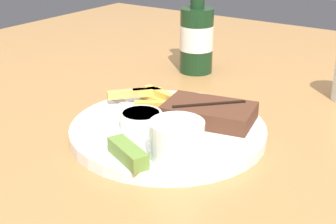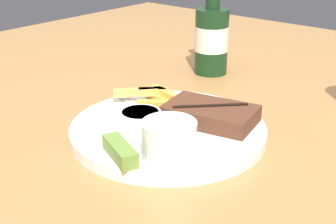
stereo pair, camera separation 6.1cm
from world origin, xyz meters
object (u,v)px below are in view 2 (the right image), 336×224
Objects in this scene: coleslaw_cup at (169,137)px; dipping_sauce_cup at (140,119)px; dinner_plate at (168,130)px; beer_bottle at (212,37)px; steak_portion at (210,114)px; knife_utensil at (192,120)px; pickle_spear at (120,151)px; fork_utensil at (140,108)px.

coleslaw_cup is 0.10m from dipping_sauce_cup.
beer_bottle reaches higher than dinner_plate.
beer_bottle is at bearing 125.02° from steak_portion.
coleslaw_cup is 0.42× the size of knife_utensil.
pickle_spear is at bearing -137.06° from coleslaw_cup.
dinner_plate is at bearing 55.26° from dipping_sauce_cup.
beer_bottle is at bearing 117.80° from coleslaw_cup.
steak_portion is at bearing 29.09° from fork_utensil.
fork_utensil is (-0.09, 0.13, -0.01)m from pickle_spear.
knife_utensil is at bearing 55.69° from dipping_sauce_cup.
coleslaw_cup is at bearing -49.14° from dinner_plate.
dipping_sauce_cup is 0.34m from beer_bottle.
dipping_sauce_cup is 0.08m from knife_utensil.
dipping_sauce_cup is at bearing -32.33° from fork_utensil.
dinner_plate is 0.32m from beer_bottle.
steak_portion is at bearing 49.86° from dinner_plate.
beer_bottle is at bearing 107.76° from dipping_sauce_cup.
dipping_sauce_cup is at bearing -128.02° from steak_portion.
steak_portion is 1.94× the size of pickle_spear.
dinner_plate is at bearing -66.28° from beer_bottle.
fork_utensil is at bearing -165.27° from steak_portion.
knife_utensil is at bearing -60.05° from beer_bottle.
coleslaw_cup is (0.02, -0.12, 0.01)m from steak_portion.
fork_utensil is at bearing 145.81° from coleslaw_cup.
dinner_plate is 0.04m from knife_utensil.
coleslaw_cup is (0.06, -0.07, 0.04)m from dinner_plate.
knife_utensil is (0.02, 0.03, 0.01)m from dinner_plate.
pickle_spear is (0.04, -0.08, -0.00)m from dipping_sauce_cup.
steak_portion is at bearing 82.53° from pickle_spear.
steak_portion reaches higher than knife_utensil.
coleslaw_cup is at bearing -62.20° from beer_bottle.
pickle_spear is 0.56× the size of fork_utensil.
pickle_spear is at bearing -80.66° from dinner_plate.
beer_bottle is at bearing 115.60° from fork_utensil.
pickle_spear is 0.15m from knife_utensil.
dipping_sauce_cup is at bearing -72.24° from beer_bottle.
steak_portion is 1.08× the size of fork_utensil.
fork_utensil reaches higher than dinner_plate.
pickle_spear is 0.35× the size of beer_bottle.
knife_utensil is 0.30m from beer_bottle.
beer_bottle is (-0.13, 0.28, 0.07)m from dinner_plate.
dinner_plate is 1.36× the size of beer_bottle.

